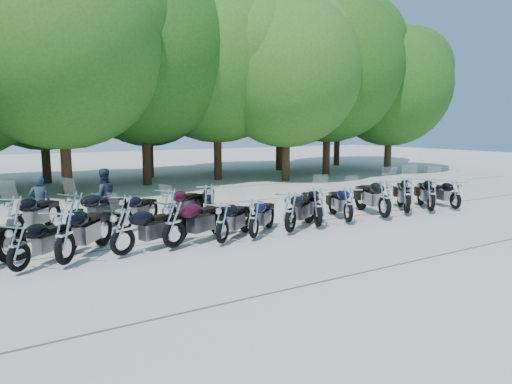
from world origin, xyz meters
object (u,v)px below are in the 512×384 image
motorcycle_8 (318,206)px  motorcycle_9 (349,204)px  motorcycle_14 (15,217)px  motorcycle_18 (209,201)px  motorcycle_13 (456,194)px  rider_0 (40,203)px  motorcycle_16 (126,212)px  motorcycle_2 (64,235)px  motorcycle_15 (76,212)px  motorcycle_3 (122,231)px  motorcycle_4 (174,223)px  motorcycle_11 (408,194)px  motorcycle_10 (385,198)px  motorcycle_1 (18,246)px  motorcycle_12 (432,194)px  motorcycle_6 (254,218)px  motorcycle_5 (222,222)px  motorcycle_7 (290,211)px  motorcycle_17 (170,206)px

motorcycle_8 → motorcycle_9: bearing=-154.6°
motorcycle_14 → motorcycle_18: motorcycle_14 is taller
motorcycle_13 → rider_0: rider_0 is taller
motorcycle_13 → motorcycle_18: (-8.34, 2.70, 0.07)m
motorcycle_16 → motorcycle_18: motorcycle_18 is taller
motorcycle_2 → motorcycle_15: size_ratio=1.04×
rider_0 → motorcycle_14: bearing=75.8°
motorcycle_3 → motorcycle_4: (1.23, 0.01, 0.04)m
motorcycle_11 → motorcycle_13: motorcycle_11 is taller
motorcycle_10 → motorcycle_14: bearing=5.8°
motorcycle_1 → motorcycle_14: size_ratio=0.86×
motorcycle_15 → rider_0: size_ratio=1.51×
motorcycle_3 → motorcycle_8: size_ratio=0.94×
motorcycle_2 → motorcycle_13: 12.91m
motorcycle_13 → motorcycle_10: bearing=18.2°
motorcycle_12 → motorcycle_2: bearing=40.2°
motorcycle_6 → motorcycle_10: 4.91m
motorcycle_5 → motorcycle_10: bearing=-126.7°
motorcycle_11 → motorcycle_15: motorcycle_11 is taller
motorcycle_16 → motorcycle_7: bearing=-169.4°
motorcycle_10 → motorcycle_12: bearing=-160.2°
motorcycle_11 → rider_0: 11.44m
motorcycle_16 → motorcycle_6: bearing=179.9°
motorcycle_4 → motorcycle_12: size_ratio=0.99×
motorcycle_8 → rider_0: 8.00m
motorcycle_6 → motorcycle_7: (1.18, 0.02, 0.06)m
motorcycle_16 → motorcycle_14: bearing=41.4°
motorcycle_8 → motorcycle_9: size_ratio=1.07×
motorcycle_10 → motorcycle_4: bearing=20.1°
rider_0 → motorcycle_18: bearing=174.7°
motorcycle_1 → motorcycle_9: motorcycle_9 is taller
motorcycle_13 → motorcycle_14: (-13.67, 2.85, 0.10)m
motorcycle_6 → motorcycle_18: motorcycle_18 is taller
motorcycle_8 → motorcycle_9: 1.17m
motorcycle_6 → motorcycle_18: 2.66m
motorcycle_10 → rider_0: 10.38m
motorcycle_2 → motorcycle_5: bearing=-144.2°
motorcycle_2 → motorcycle_10: size_ratio=0.98×
motorcycle_18 → motorcycle_9: bearing=171.4°
motorcycle_8 → motorcycle_4: bearing=26.2°
motorcycle_11 → rider_0: size_ratio=1.61×
motorcycle_2 → motorcycle_7: (5.78, -0.05, -0.04)m
motorcycle_8 → motorcycle_7: bearing=34.9°
motorcycle_4 → motorcycle_17: (0.84, 2.50, -0.03)m
motorcycle_2 → motorcycle_4: bearing=-140.4°
motorcycle_4 → motorcycle_5: size_ratio=1.10×
motorcycle_1 → motorcycle_11: motorcycle_11 is taller
motorcycle_7 → motorcycle_15: (-5.06, 2.86, 0.01)m
motorcycle_4 → motorcycle_7: bearing=-114.4°
motorcycle_1 → motorcycle_13: (13.78, -0.13, -0.00)m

